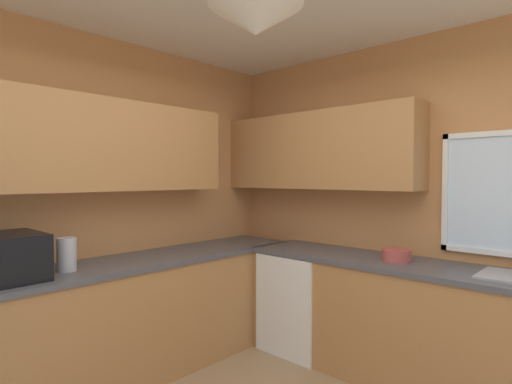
{
  "coord_description": "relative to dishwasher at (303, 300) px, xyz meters",
  "views": [
    {
      "loc": [
        1.27,
        -1.36,
        1.55
      ],
      "look_at": [
        -0.74,
        0.8,
        1.45
      ],
      "focal_mm": 28.39,
      "sensor_mm": 36.0,
      "label": 1
    }
  ],
  "objects": [
    {
      "name": "dishwasher",
      "position": [
        0.0,
        0.0,
        0.0
      ],
      "size": [
        0.6,
        0.6,
        0.87
      ],
      "primitive_type": "cube",
      "color": "white",
      "rests_on": "ground_plane"
    },
    {
      "name": "counter_run_left",
      "position": [
        -0.66,
        -1.59,
        0.02
      ],
      "size": [
        0.65,
        3.59,
        0.92
      ],
      "color": "#AD7542",
      "rests_on": "ground_plane"
    },
    {
      "name": "kettle",
      "position": [
        -0.64,
        -1.83,
        0.6
      ],
      "size": [
        0.13,
        0.13,
        0.23
      ],
      "primitive_type": "cylinder",
      "color": "#B7B7BC",
      "rests_on": "counter_run_left"
    },
    {
      "name": "room_shell",
      "position": [
        0.1,
        -1.0,
        1.45
      ],
      "size": [
        3.86,
        3.98,
        2.75
      ],
      "color": "#C6844C",
      "rests_on": "ground_plane"
    },
    {
      "name": "microwave",
      "position": [
        -0.66,
        -2.17,
        0.63
      ],
      "size": [
        0.48,
        0.36,
        0.29
      ],
      "primitive_type": "cube",
      "color": "black",
      "rests_on": "counter_run_left"
    },
    {
      "name": "bowl",
      "position": [
        0.86,
        0.03,
        0.53
      ],
      "size": [
        0.22,
        0.22,
        0.09
      ],
      "primitive_type": "cylinder",
      "color": "#B74C42",
      "rests_on": "counter_run_back"
    },
    {
      "name": "counter_run_back",
      "position": [
        1.11,
        0.03,
        0.02
      ],
      "size": [
        2.95,
        0.65,
        0.92
      ],
      "color": "#AD7542",
      "rests_on": "ground_plane"
    }
  ]
}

